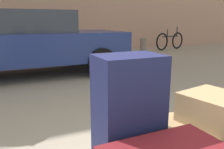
{
  "coord_description": "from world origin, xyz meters",
  "views": [
    {
      "loc": [
        -0.9,
        -0.84,
        1.2
      ],
      "look_at": [
        0.0,
        1.2,
        0.69
      ],
      "focal_mm": 37.51,
      "sensor_mm": 36.0,
      "label": 1
    }
  ],
  "objects_px": {
    "duffel_bag_tan_topmost_pile": "(214,109)",
    "bicycle_leaning": "(170,41)",
    "suitcase_navy_front_left": "(128,118)",
    "parked_car": "(24,42)",
    "bollard_kerb_near": "(106,48)",
    "bollard_kerb_mid": "(143,46)",
    "suitcase_tan_rear_right": "(210,142)"
  },
  "relations": [
    {
      "from": "duffel_bag_tan_topmost_pile",
      "to": "bollard_kerb_near",
      "type": "bearing_deg",
      "value": 61.35
    },
    {
      "from": "bicycle_leaning",
      "to": "bollard_kerb_mid",
      "type": "relative_size",
      "value": 2.91
    },
    {
      "from": "duffel_bag_tan_topmost_pile",
      "to": "bollard_kerb_near",
      "type": "distance_m",
      "value": 6.71
    },
    {
      "from": "suitcase_navy_front_left",
      "to": "bicycle_leaning",
      "type": "height_order",
      "value": "suitcase_navy_front_left"
    },
    {
      "from": "parked_car",
      "to": "bollard_kerb_near",
      "type": "relative_size",
      "value": 7.35
    },
    {
      "from": "suitcase_navy_front_left",
      "to": "duffel_bag_tan_topmost_pile",
      "type": "relative_size",
      "value": 2.1
    },
    {
      "from": "duffel_bag_tan_topmost_pile",
      "to": "bollard_kerb_mid",
      "type": "relative_size",
      "value": 0.56
    },
    {
      "from": "suitcase_tan_rear_right",
      "to": "bollard_kerb_near",
      "type": "xyz_separation_m",
      "value": [
        1.94,
        6.41,
        -0.17
      ]
    },
    {
      "from": "bicycle_leaning",
      "to": "bollard_kerb_mid",
      "type": "distance_m",
      "value": 2.07
    },
    {
      "from": "bollard_kerb_near",
      "to": "bollard_kerb_mid",
      "type": "height_order",
      "value": "same"
    },
    {
      "from": "duffel_bag_tan_topmost_pile",
      "to": "bicycle_leaning",
      "type": "height_order",
      "value": "bicycle_leaning"
    },
    {
      "from": "bicycle_leaning",
      "to": "bollard_kerb_near",
      "type": "height_order",
      "value": "bicycle_leaning"
    },
    {
      "from": "suitcase_tan_rear_right",
      "to": "bicycle_leaning",
      "type": "distance_m",
      "value": 8.99
    },
    {
      "from": "bollard_kerb_near",
      "to": "parked_car",
      "type": "bearing_deg",
      "value": -145.66
    },
    {
      "from": "suitcase_tan_rear_right",
      "to": "bollard_kerb_mid",
      "type": "bearing_deg",
      "value": 74.08
    },
    {
      "from": "suitcase_tan_rear_right",
      "to": "parked_car",
      "type": "bearing_deg",
      "value": 111.81
    },
    {
      "from": "parked_car",
      "to": "bollard_kerb_near",
      "type": "bearing_deg",
      "value": 34.34
    },
    {
      "from": "bollard_kerb_mid",
      "to": "bicycle_leaning",
      "type": "bearing_deg",
      "value": 25.01
    },
    {
      "from": "suitcase_tan_rear_right",
      "to": "parked_car",
      "type": "xyz_separation_m",
      "value": [
        -0.79,
        4.55,
        0.29
      ]
    },
    {
      "from": "bicycle_leaning",
      "to": "bollard_kerb_near",
      "type": "relative_size",
      "value": 2.91
    },
    {
      "from": "bicycle_leaning",
      "to": "bollard_kerb_near",
      "type": "distance_m",
      "value": 3.44
    },
    {
      "from": "duffel_bag_tan_topmost_pile",
      "to": "bicycle_leaning",
      "type": "relative_size",
      "value": 0.19
    },
    {
      "from": "suitcase_navy_front_left",
      "to": "duffel_bag_tan_topmost_pile",
      "type": "xyz_separation_m",
      "value": [
        0.54,
        -0.08,
        -0.0
      ]
    },
    {
      "from": "suitcase_navy_front_left",
      "to": "parked_car",
      "type": "bearing_deg",
      "value": 92.77
    },
    {
      "from": "parked_car",
      "to": "bicycle_leaning",
      "type": "xyz_separation_m",
      "value": [
        6.05,
        2.74,
        -0.39
      ]
    },
    {
      "from": "duffel_bag_tan_topmost_pile",
      "to": "bollard_kerb_mid",
      "type": "bearing_deg",
      "value": 50.29
    },
    {
      "from": "suitcase_tan_rear_right",
      "to": "bollard_kerb_near",
      "type": "bearing_deg",
      "value": 85.15
    },
    {
      "from": "bicycle_leaning",
      "to": "suitcase_tan_rear_right",
      "type": "bearing_deg",
      "value": -125.86
    },
    {
      "from": "duffel_bag_tan_topmost_pile",
      "to": "bollard_kerb_near",
      "type": "xyz_separation_m",
      "value": [
        1.94,
        6.41,
        -0.39
      ]
    },
    {
      "from": "suitcase_navy_front_left",
      "to": "bicycle_leaning",
      "type": "bearing_deg",
      "value": 50.66
    },
    {
      "from": "suitcase_tan_rear_right",
      "to": "duffel_bag_tan_topmost_pile",
      "type": "xyz_separation_m",
      "value": [
        0.0,
        -0.0,
        0.22
      ]
    },
    {
      "from": "suitcase_tan_rear_right",
      "to": "suitcase_navy_front_left",
      "type": "relative_size",
      "value": 0.88
    }
  ]
}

